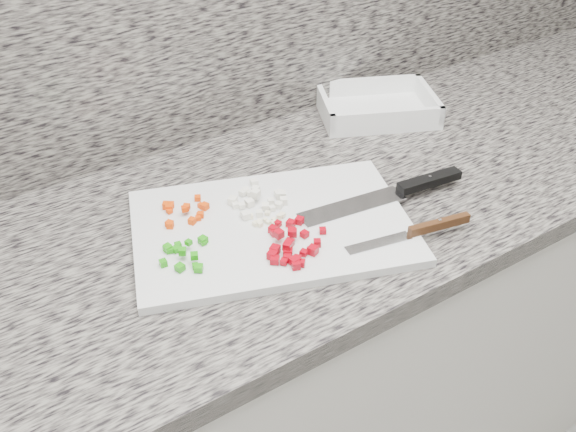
# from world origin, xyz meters

# --- Properties ---
(cabinet) EXTENTS (3.92, 0.62, 0.86)m
(cabinet) POSITION_xyz_m (0.00, 1.44, 0.43)
(cabinet) COLOR silver
(cabinet) RESTS_ON ground
(countertop) EXTENTS (3.96, 0.64, 0.04)m
(countertop) POSITION_xyz_m (0.00, 1.44, 0.88)
(countertop) COLOR slate
(countertop) RESTS_ON cabinet
(cutting_board) EXTENTS (0.55, 0.45, 0.02)m
(cutting_board) POSITION_xyz_m (-0.03, 1.38, 0.91)
(cutting_board) COLOR silver
(cutting_board) RESTS_ON countertop
(carrot_pile) EXTENTS (0.09, 0.08, 0.02)m
(carrot_pile) POSITION_xyz_m (-0.14, 1.49, 0.92)
(carrot_pile) COLOR #DD3D04
(carrot_pile) RESTS_ON cutting_board
(onion_pile) EXTENTS (0.10, 0.10, 0.02)m
(onion_pile) POSITION_xyz_m (-0.02, 1.45, 0.92)
(onion_pile) COLOR white
(onion_pile) RESTS_ON cutting_board
(green_pepper_pile) EXTENTS (0.09, 0.09, 0.02)m
(green_pepper_pile) POSITION_xyz_m (-0.20, 1.39, 0.92)
(green_pepper_pile) COLOR #1E930D
(green_pepper_pile) RESTS_ON cutting_board
(red_pepper_pile) EXTENTS (0.13, 0.12, 0.02)m
(red_pepper_pile) POSITION_xyz_m (-0.04, 1.31, 0.92)
(red_pepper_pile) COLOR #9D020F
(red_pepper_pile) RESTS_ON cutting_board
(garlic_pile) EXTENTS (0.06, 0.05, 0.01)m
(garlic_pile) POSITION_xyz_m (-0.03, 1.39, 0.92)
(garlic_pile) COLOR #F6EBBE
(garlic_pile) RESTS_ON cutting_board
(chef_knife) EXTENTS (0.33, 0.07, 0.02)m
(chef_knife) POSITION_xyz_m (0.22, 1.33, 0.92)
(chef_knife) COLOR silver
(chef_knife) RESTS_ON cutting_board
(paring_knife) EXTENTS (0.23, 0.06, 0.02)m
(paring_knife) POSITION_xyz_m (0.17, 1.22, 0.92)
(paring_knife) COLOR silver
(paring_knife) RESTS_ON cutting_board
(tray) EXTENTS (0.30, 0.27, 0.05)m
(tray) POSITION_xyz_m (0.40, 1.62, 0.92)
(tray) COLOR white
(tray) RESTS_ON countertop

